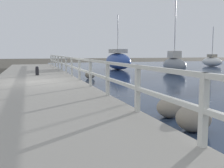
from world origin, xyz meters
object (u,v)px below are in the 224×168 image
at_px(sailboat_gray, 174,64).
at_px(sailboat_white, 212,61).
at_px(sailboat_blue, 118,61).
at_px(mooring_bollard, 37,71).

bearing_deg(sailboat_gray, sailboat_white, 40.06).
distance_m(sailboat_gray, sailboat_white, 12.26).
height_order(sailboat_gray, sailboat_blue, sailboat_gray).
height_order(mooring_bollard, sailboat_white, sailboat_white).
distance_m(sailboat_blue, sailboat_white, 12.74).
bearing_deg(mooring_bollard, sailboat_gray, 15.30).
bearing_deg(sailboat_gray, sailboat_blue, 119.73).
bearing_deg(sailboat_blue, sailboat_white, 9.13).
relative_size(sailboat_gray, sailboat_white, 1.53).
bearing_deg(mooring_bollard, sailboat_blue, 47.28).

